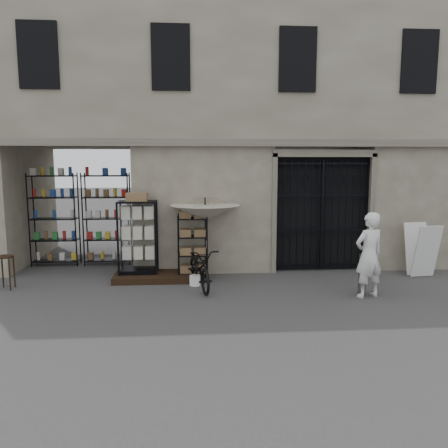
{
  "coord_description": "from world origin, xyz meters",
  "views": [
    {
      "loc": [
        -1.55,
        -8.67,
        2.79
      ],
      "look_at": [
        -0.8,
        1.4,
        1.35
      ],
      "focal_mm": 35.0,
      "sensor_mm": 36.0,
      "label": 1
    }
  ],
  "objects": [
    {
      "name": "iron_gate",
      "position": [
        1.75,
        2.28,
        1.5
      ],
      "size": [
        2.5,
        0.21,
        3.0
      ],
      "color": "black",
      "rests_on": "ground"
    },
    {
      "name": "ground",
      "position": [
        0.0,
        0.0,
        0.0
      ],
      "size": [
        80.0,
        80.0,
        0.0
      ],
      "primitive_type": "plane",
      "color": "black",
      "rests_on": "ground"
    },
    {
      "name": "market_umbrella",
      "position": [
        -1.23,
        1.63,
        1.69
      ],
      "size": [
        1.82,
        1.84,
        2.35
      ],
      "rotation": [
        0.0,
        0.0,
        -0.31
      ],
      "color": "black",
      "rests_on": "ground"
    },
    {
      "name": "easel_sign",
      "position": [
        4.04,
        1.4,
        0.66
      ],
      "size": [
        0.68,
        0.76,
        1.28
      ],
      "rotation": [
        0.0,
        0.0,
        0.11
      ],
      "color": "silver",
      "rests_on": "ground"
    },
    {
      "name": "shop_shelving",
      "position": [
        -4.55,
        3.3,
        1.25
      ],
      "size": [
        2.7,
        0.5,
        2.5
      ],
      "primitive_type": "cube",
      "color": "black",
      "rests_on": "ground"
    },
    {
      "name": "display_cabinet",
      "position": [
        -2.83,
        1.68,
        0.93
      ],
      "size": [
        0.93,
        0.65,
        1.87
      ],
      "rotation": [
        0.0,
        0.0,
        0.14
      ],
      "color": "black",
      "rests_on": "step_platform"
    },
    {
      "name": "shopkeeper",
      "position": [
        2.08,
        -0.11,
        0.0
      ],
      "size": [
        1.15,
        1.89,
        0.43
      ],
      "primitive_type": "imported",
      "rotation": [
        0.0,
        0.0,
        3.44
      ],
      "color": "white",
      "rests_on": "ground"
    },
    {
      "name": "shop_recess",
      "position": [
        -4.5,
        2.8,
        1.5
      ],
      "size": [
        3.0,
        1.7,
        3.0
      ],
      "primitive_type": "cube",
      "color": "black",
      "rests_on": "ground"
    },
    {
      "name": "step_platform",
      "position": [
        -2.4,
        1.55,
        0.07
      ],
      "size": [
        2.0,
        0.9,
        0.15
      ],
      "primitive_type": "cube",
      "color": "black",
      "rests_on": "ground"
    },
    {
      "name": "main_building",
      "position": [
        0.0,
        4.0,
        4.5
      ],
      "size": [
        14.0,
        4.0,
        9.0
      ],
      "primitive_type": "cube",
      "color": "gray",
      "rests_on": "ground"
    },
    {
      "name": "steel_bollard",
      "position": [
        2.03,
        0.06,
        0.43
      ],
      "size": [
        0.18,
        0.18,
        0.87
      ],
      "primitive_type": "cylinder",
      "rotation": [
        0.0,
        0.0,
        0.16
      ],
      "color": "#575757",
      "rests_on": "ground"
    },
    {
      "name": "bicycle",
      "position": [
        -1.39,
        0.8,
        0.0
      ],
      "size": [
        0.79,
        1.03,
        1.76
      ],
      "primitive_type": "imported",
      "rotation": [
        0.0,
        0.0,
        0.21
      ],
      "color": "black",
      "rests_on": "ground"
    },
    {
      "name": "wooden_stool",
      "position": [
        -5.65,
        1.03,
        0.39
      ],
      "size": [
        0.45,
        0.45,
        0.75
      ],
      "rotation": [
        0.0,
        0.0,
        0.32
      ],
      "color": "black",
      "rests_on": "ground"
    },
    {
      "name": "white_bucket",
      "position": [
        -1.49,
        1.01,
        0.12
      ],
      "size": [
        0.3,
        0.3,
        0.24
      ],
      "primitive_type": "cylinder",
      "rotation": [
        0.0,
        0.0,
        -0.25
      ],
      "color": "white",
      "rests_on": "ground"
    },
    {
      "name": "wire_rack",
      "position": [
        -1.54,
        1.63,
        0.76
      ],
      "size": [
        0.79,
        0.67,
        1.56
      ],
      "rotation": [
        0.0,
        0.0,
        -0.3
      ],
      "color": "black",
      "rests_on": "ground"
    }
  ]
}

